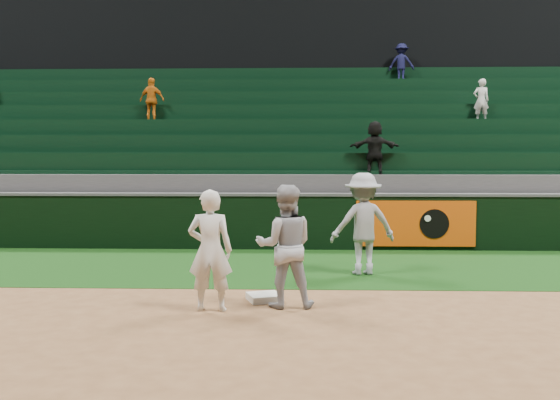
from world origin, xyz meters
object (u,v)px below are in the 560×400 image
object	(u,v)px
first_base	(264,297)
base_coach	(363,224)
first_baseman	(210,250)
baserunner	(285,246)

from	to	relation	value
first_base	base_coach	bearing A→B (deg)	51.89
first_baseman	base_coach	world-z (taller)	base_coach
first_base	baserunner	bearing A→B (deg)	-47.38
base_coach	baserunner	bearing A→B (deg)	49.48
first_base	first_baseman	distance (m)	1.19
baserunner	base_coach	bearing A→B (deg)	-122.25
baserunner	base_coach	distance (m)	2.71
first_base	base_coach	size ratio (longest dim) A/B	0.25
first_base	baserunner	distance (m)	0.91
base_coach	first_baseman	bearing A→B (deg)	37.10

